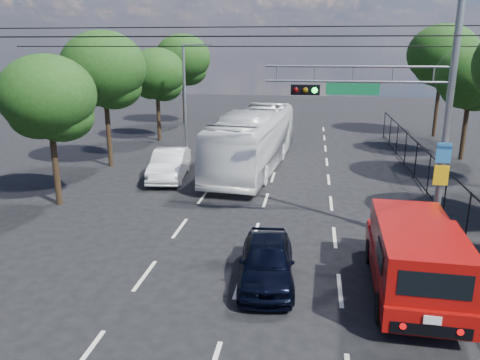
% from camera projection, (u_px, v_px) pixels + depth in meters
% --- Properties ---
extents(lane_markings, '(6.12, 38.00, 0.01)m').
position_uv_depth(lane_markings, '(270.00, 188.00, 23.69)').
color(lane_markings, beige).
rests_on(lane_markings, ground).
extents(signal_mast, '(6.43, 0.39, 9.50)m').
position_uv_depth(signal_mast, '(412.00, 98.00, 15.76)').
color(signal_mast, slate).
rests_on(signal_mast, ground).
extents(streetlight_left, '(2.09, 0.22, 7.08)m').
position_uv_depth(streetlight_left, '(187.00, 92.00, 31.13)').
color(streetlight_left, slate).
rests_on(streetlight_left, ground).
extents(utility_wires, '(22.00, 5.04, 0.74)m').
position_uv_depth(utility_wires, '(260.00, 37.00, 16.79)').
color(utility_wires, black).
rests_on(utility_wires, ground).
extents(fence_right, '(0.06, 34.03, 2.00)m').
position_uv_depth(fence_right, '(438.00, 185.00, 20.56)').
color(fence_right, black).
rests_on(fence_right, ground).
extents(tree_right_d, '(4.32, 4.32, 7.02)m').
position_uv_depth(tree_right_d, '(471.00, 81.00, 28.30)').
color(tree_right_d, black).
rests_on(tree_right_d, ground).
extents(tree_right_e, '(5.28, 5.28, 8.58)m').
position_uv_depth(tree_right_e, '(442.00, 59.00, 35.57)').
color(tree_right_e, black).
rests_on(tree_right_e, ground).
extents(tree_left_b, '(4.08, 4.08, 6.63)m').
position_uv_depth(tree_left_b, '(49.00, 103.00, 19.99)').
color(tree_left_b, black).
rests_on(tree_left_b, ground).
extents(tree_left_c, '(4.80, 4.80, 7.80)m').
position_uv_depth(tree_left_c, '(104.00, 74.00, 26.51)').
color(tree_left_c, black).
rests_on(tree_left_c, ground).
extents(tree_left_d, '(4.20, 4.20, 6.83)m').
position_uv_depth(tree_left_d, '(157.00, 77.00, 34.23)').
color(tree_left_d, black).
rests_on(tree_left_d, ground).
extents(tree_left_e, '(4.92, 4.92, 7.99)m').
position_uv_depth(tree_left_e, '(183.00, 62.00, 41.64)').
color(tree_left_e, black).
rests_on(tree_left_e, ground).
extents(red_pickup, '(2.39, 6.06, 2.23)m').
position_uv_depth(red_pickup, '(414.00, 256.00, 13.26)').
color(red_pickup, black).
rests_on(red_pickup, ground).
extents(navy_hatchback, '(1.94, 4.16, 1.38)m').
position_uv_depth(navy_hatchback, '(267.00, 261.00, 14.08)').
color(navy_hatchback, black).
rests_on(navy_hatchback, ground).
extents(white_bus, '(3.99, 12.45, 3.41)m').
position_uv_depth(white_bus, '(253.00, 140.00, 26.89)').
color(white_bus, silver).
rests_on(white_bus, ground).
extents(white_van, '(2.25, 4.96, 1.58)m').
position_uv_depth(white_van, '(170.00, 164.00, 25.12)').
color(white_van, silver).
rests_on(white_van, ground).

